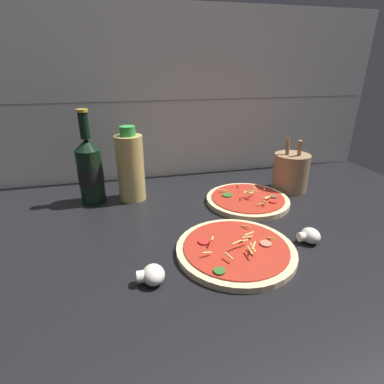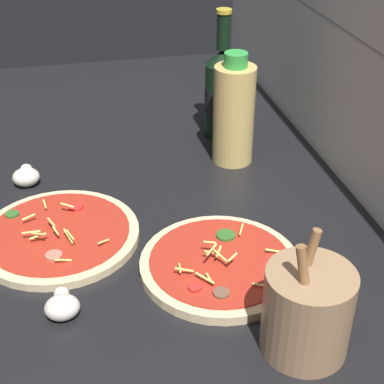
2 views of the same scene
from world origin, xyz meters
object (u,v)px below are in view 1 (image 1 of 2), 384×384
at_px(mushroom_right, 310,236).
at_px(pizza_near, 236,250).
at_px(mushroom_left, 152,275).
at_px(pizza_far, 247,200).
at_px(beer_bottle, 90,170).
at_px(oil_bottle, 131,167).
at_px(utensil_crock, 291,172).

bearing_deg(mushroom_right, pizza_near, -179.89).
bearing_deg(mushroom_right, mushroom_left, -171.63).
height_order(pizza_far, mushroom_right, pizza_far).
relative_size(beer_bottle, mushroom_left, 5.15).
relative_size(beer_bottle, mushroom_right, 5.34).
xyz_separation_m(pizza_far, mushroom_right, (0.05, -0.24, 0.01)).
bearing_deg(oil_bottle, pizza_near, -60.16).
relative_size(beer_bottle, utensil_crock, 1.60).
bearing_deg(beer_bottle, pizza_far, -14.98).
distance_m(pizza_near, mushroom_left, 0.20).
height_order(beer_bottle, mushroom_left, beer_bottle).
relative_size(pizza_near, beer_bottle, 0.96).
distance_m(pizza_far, oil_bottle, 0.37).
xyz_separation_m(pizza_near, pizza_far, (0.13, 0.24, 0.00)).
xyz_separation_m(pizza_near, oil_bottle, (-0.20, 0.36, 0.10)).
bearing_deg(oil_bottle, mushroom_left, -88.35).
bearing_deg(mushroom_right, oil_bottle, 137.59).
bearing_deg(pizza_near, mushroom_left, -164.00).
relative_size(pizza_far, utensil_crock, 1.44).
distance_m(pizza_near, pizza_far, 0.28).
distance_m(pizza_near, oil_bottle, 0.42).
bearing_deg(mushroom_left, pizza_near, 16.00).
xyz_separation_m(pizza_far, beer_bottle, (-0.45, 0.12, 0.09)).
bearing_deg(pizza_far, beer_bottle, 165.02).
xyz_separation_m(oil_bottle, mushroom_left, (0.01, -0.41, -0.09)).
distance_m(pizza_far, mushroom_right, 0.25).
bearing_deg(utensil_crock, oil_bottle, 174.57).
bearing_deg(beer_bottle, mushroom_left, -72.83).
distance_m(pizza_far, utensil_crock, 0.20).
bearing_deg(mushroom_right, utensil_crock, 67.72).
relative_size(oil_bottle, utensil_crock, 1.31).
relative_size(pizza_far, beer_bottle, 0.90).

